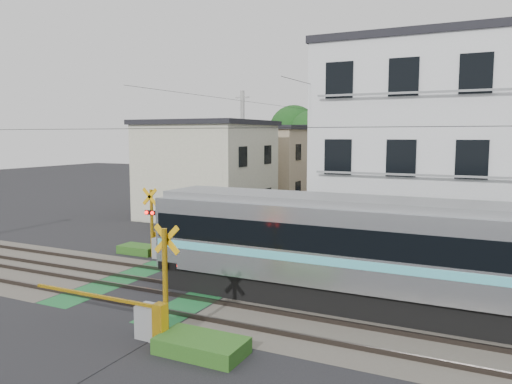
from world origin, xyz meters
The scene contains 11 objects.
ground centered at (0.00, 0.00, 0.00)m, with size 120.00×120.00×0.00m, color black.
track_bed centered at (0.00, 0.00, 0.04)m, with size 120.00×120.00×0.14m.
crossing_signal_near centered at (2.59, -3.65, 0.71)m, with size 4.74×0.65×3.09m.
crossing_signal_far centered at (-2.59, 3.65, 0.71)m, with size 4.74×0.65×3.09m.
apartment_block centered at (8.50, 9.49, 4.66)m, with size 10.20×8.36×9.30m.
houses_row centered at (0.25, 25.92, 3.24)m, with size 22.07×31.35×6.80m.
tree_hill centered at (0.62, 48.16, 5.36)m, with size 40.00×13.68×11.75m.
catenary centered at (6.00, 0.03, 3.70)m, with size 60.00×5.04×7.00m.
utility_poles centered at (-1.05, 23.01, 4.08)m, with size 7.90×42.00×8.00m.
pedestrian centered at (1.60, 27.50, 0.90)m, with size 0.66×0.43×1.80m, color #212129.
weed_patches centered at (1.76, -0.09, 0.18)m, with size 10.25×8.80×0.40m.
Camera 1 is at (10.56, -13.79, 5.36)m, focal length 35.00 mm.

